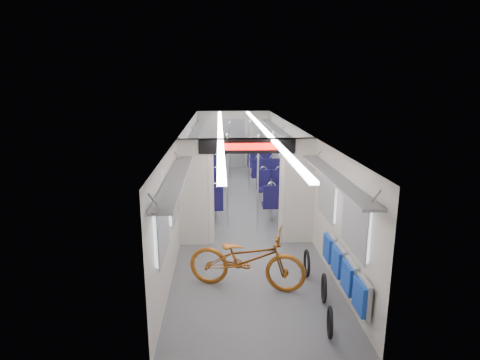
{
  "coord_description": "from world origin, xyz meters",
  "views": [
    {
      "loc": [
        -0.57,
        -10.25,
        3.45
      ],
      "look_at": [
        -0.1,
        -1.23,
        1.22
      ],
      "focal_mm": 30.0,
      "sensor_mm": 36.0,
      "label": 1
    }
  ],
  "objects_px": {
    "seat_bay_far_left": "(209,165)",
    "seat_bay_near_left": "(206,194)",
    "bike_hoop_c": "(307,264)",
    "stanchion_near_right": "(258,185)",
    "bicycle": "(247,259)",
    "stanchion_far_left": "(230,159)",
    "stanchion_far_right": "(249,158)",
    "seat_bay_near_right": "(275,192)",
    "stanchion_near_left": "(227,182)",
    "bike_hoop_b": "(324,289)",
    "seat_bay_far_right": "(262,166)",
    "flip_bench": "(344,269)",
    "bike_hoop_a": "(330,324)"
  },
  "relations": [
    {
      "from": "stanchion_far_left",
      "to": "stanchion_near_right",
      "type": "bearing_deg",
      "value": -79.99
    },
    {
      "from": "seat_bay_far_right",
      "to": "flip_bench",
      "type": "bearing_deg",
      "value": -87.05
    },
    {
      "from": "bike_hoop_b",
      "to": "seat_bay_near_left",
      "type": "bearing_deg",
      "value": 113.43
    },
    {
      "from": "flip_bench",
      "to": "bike_hoop_c",
      "type": "xyz_separation_m",
      "value": [
        -0.37,
        0.94,
        -0.36
      ]
    },
    {
      "from": "seat_bay_far_right",
      "to": "stanchion_far_right",
      "type": "height_order",
      "value": "stanchion_far_right"
    },
    {
      "from": "seat_bay_far_left",
      "to": "stanchion_far_right",
      "type": "relative_size",
      "value": 1.01
    },
    {
      "from": "bicycle",
      "to": "stanchion_near_right",
      "type": "relative_size",
      "value": 0.88
    },
    {
      "from": "flip_bench",
      "to": "bike_hoop_a",
      "type": "bearing_deg",
      "value": -116.68
    },
    {
      "from": "seat_bay_near_right",
      "to": "seat_bay_far_right",
      "type": "xyz_separation_m",
      "value": [
        0.0,
        3.38,
        0.03
      ]
    },
    {
      "from": "stanchion_near_left",
      "to": "stanchion_far_left",
      "type": "bearing_deg",
      "value": 87.12
    },
    {
      "from": "bike_hoop_b",
      "to": "stanchion_near_right",
      "type": "xyz_separation_m",
      "value": [
        -0.78,
        3.13,
        0.94
      ]
    },
    {
      "from": "bike_hoop_a",
      "to": "seat_bay_near_left",
      "type": "xyz_separation_m",
      "value": [
        -1.86,
        5.54,
        0.33
      ]
    },
    {
      "from": "seat_bay_near_left",
      "to": "stanchion_far_right",
      "type": "xyz_separation_m",
      "value": [
        1.29,
        1.81,
        0.62
      ]
    },
    {
      "from": "bike_hoop_c",
      "to": "stanchion_near_right",
      "type": "xyz_separation_m",
      "value": [
        -0.69,
        2.24,
        0.93
      ]
    },
    {
      "from": "bike_hoop_c",
      "to": "stanchion_far_right",
      "type": "relative_size",
      "value": 0.22
    },
    {
      "from": "bicycle",
      "to": "seat_bay_near_left",
      "type": "xyz_separation_m",
      "value": [
        -0.8,
        4.11,
        -0.0
      ]
    },
    {
      "from": "stanchion_far_left",
      "to": "bike_hoop_b",
      "type": "bearing_deg",
      "value": -78.01
    },
    {
      "from": "bicycle",
      "to": "seat_bay_near_right",
      "type": "distance_m",
      "value": 4.31
    },
    {
      "from": "bike_hoop_c",
      "to": "seat_bay_near_left",
      "type": "distance_m",
      "value": 4.22
    },
    {
      "from": "seat_bay_near_right",
      "to": "stanchion_near_left",
      "type": "bearing_deg",
      "value": -135.09
    },
    {
      "from": "bicycle",
      "to": "seat_bay_far_right",
      "type": "relative_size",
      "value": 0.95
    },
    {
      "from": "bike_hoop_c",
      "to": "stanchion_near_left",
      "type": "height_order",
      "value": "stanchion_near_left"
    },
    {
      "from": "bike_hoop_b",
      "to": "stanchion_far_left",
      "type": "relative_size",
      "value": 0.21
    },
    {
      "from": "bike_hoop_c",
      "to": "stanchion_far_right",
      "type": "xyz_separation_m",
      "value": [
        -0.63,
        5.55,
        0.93
      ]
    },
    {
      "from": "flip_bench",
      "to": "seat_bay_near_left",
      "type": "relative_size",
      "value": 1.09
    },
    {
      "from": "bicycle",
      "to": "bike_hoop_a",
      "type": "distance_m",
      "value": 1.81
    },
    {
      "from": "bicycle",
      "to": "stanchion_far_left",
      "type": "relative_size",
      "value": 0.88
    },
    {
      "from": "bike_hoop_a",
      "to": "seat_bay_near_left",
      "type": "height_order",
      "value": "seat_bay_near_left"
    },
    {
      "from": "seat_bay_near_left",
      "to": "seat_bay_far_left",
      "type": "relative_size",
      "value": 0.84
    },
    {
      "from": "stanchion_far_right",
      "to": "seat_bay_near_right",
      "type": "bearing_deg",
      "value": -71.45
    },
    {
      "from": "flip_bench",
      "to": "bike_hoop_b",
      "type": "distance_m",
      "value": 0.47
    },
    {
      "from": "bike_hoop_b",
      "to": "seat_bay_near_left",
      "type": "distance_m",
      "value": 5.06
    },
    {
      "from": "stanchion_far_left",
      "to": "bike_hoop_c",
      "type": "bearing_deg",
      "value": -76.96
    },
    {
      "from": "seat_bay_near_left",
      "to": "seat_bay_far_left",
      "type": "xyz_separation_m",
      "value": [
        0.0,
        3.51,
        0.05
      ]
    },
    {
      "from": "bike_hoop_b",
      "to": "seat_bay_far_left",
      "type": "xyz_separation_m",
      "value": [
        -2.01,
        8.14,
        0.36
      ]
    },
    {
      "from": "bike_hoop_b",
      "to": "seat_bay_far_right",
      "type": "bearing_deg",
      "value": 90.97
    },
    {
      "from": "stanchion_near_left",
      "to": "stanchion_far_left",
      "type": "relative_size",
      "value": 1.0
    },
    {
      "from": "stanchion_far_right",
      "to": "bike_hoop_a",
      "type": "bearing_deg",
      "value": -85.57
    },
    {
      "from": "bike_hoop_b",
      "to": "stanchion_near_right",
      "type": "relative_size",
      "value": 0.21
    },
    {
      "from": "seat_bay_far_left",
      "to": "seat_bay_near_left",
      "type": "bearing_deg",
      "value": -90.0
    },
    {
      "from": "seat_bay_far_left",
      "to": "bicycle",
      "type": "bearing_deg",
      "value": -84.0
    },
    {
      "from": "seat_bay_far_right",
      "to": "seat_bay_far_left",
      "type": "bearing_deg",
      "value": 178.03
    },
    {
      "from": "stanchion_near_right",
      "to": "bike_hoop_c",
      "type": "bearing_deg",
      "value": -72.92
    },
    {
      "from": "flip_bench",
      "to": "stanchion_near_left",
      "type": "relative_size",
      "value": 0.92
    },
    {
      "from": "flip_bench",
      "to": "seat_bay_far_right",
      "type": "distance_m",
      "value": 8.13
    },
    {
      "from": "bike_hoop_a",
      "to": "stanchion_far_right",
      "type": "height_order",
      "value": "stanchion_far_right"
    },
    {
      "from": "bike_hoop_b",
      "to": "seat_bay_far_right",
      "type": "distance_m",
      "value": 8.08
    },
    {
      "from": "flip_bench",
      "to": "bike_hoop_a",
      "type": "distance_m",
      "value": 1.04
    },
    {
      "from": "bike_hoop_c",
      "to": "stanchion_near_right",
      "type": "distance_m",
      "value": 2.52
    },
    {
      "from": "bicycle",
      "to": "flip_bench",
      "type": "distance_m",
      "value": 1.6
    }
  ]
}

